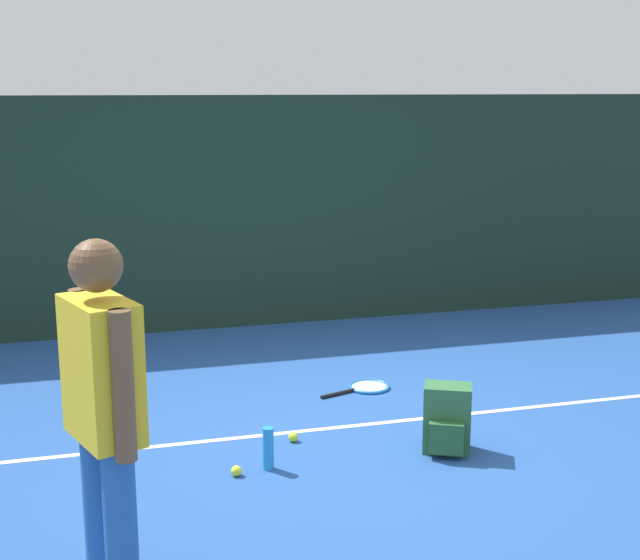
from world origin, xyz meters
name	(u,v)px	position (x,y,z in m)	size (l,w,h in m)	color
ground_plane	(336,439)	(0.00, 0.00, 0.00)	(12.00, 12.00, 0.00)	#234C93
back_fence	(248,213)	(0.00, 3.00, 1.11)	(10.00, 0.10, 2.22)	#192D23
court_line	(328,428)	(0.00, 0.18, 0.00)	(9.00, 0.05, 0.00)	white
tennis_player	(104,412)	(-1.51, -1.69, 0.97)	(0.34, 0.50, 1.70)	#2659A5
tennis_racket	(366,387)	(0.51, 0.89, 0.01)	(0.64, 0.41, 0.03)	black
backpack	(447,420)	(0.63, -0.39, 0.21)	(0.36, 0.36, 0.44)	#2D6038
tennis_ball_near_player	(237,471)	(-0.74, -0.40, 0.03)	(0.07, 0.07, 0.07)	#CCE033
tennis_ball_by_fence	(293,437)	(-0.29, 0.03, 0.03)	(0.07, 0.07, 0.07)	#CCE033
water_bottle	(268,448)	(-0.53, -0.35, 0.13)	(0.07, 0.07, 0.27)	#268CD8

